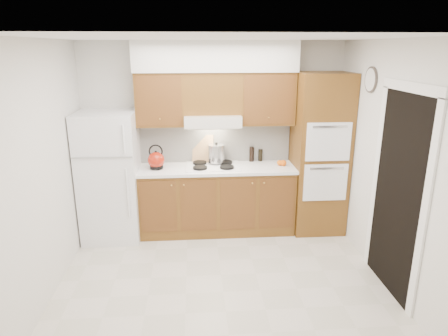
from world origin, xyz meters
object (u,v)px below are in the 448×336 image
fridge (110,176)px  kettle (156,160)px  stock_pot (216,154)px  oven_cabinet (319,154)px

fridge → kettle: (0.61, 0.03, 0.20)m
kettle → stock_pot: size_ratio=0.92×
kettle → stock_pot: bearing=0.9°
fridge → oven_cabinet: oven_cabinet is taller
oven_cabinet → stock_pot: bearing=173.2°
fridge → stock_pot: bearing=8.1°
oven_cabinet → stock_pot: (-1.41, 0.17, -0.01)m
fridge → oven_cabinet: size_ratio=0.78×
oven_cabinet → stock_pot: size_ratio=9.10×
fridge → kettle: fridge is taller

